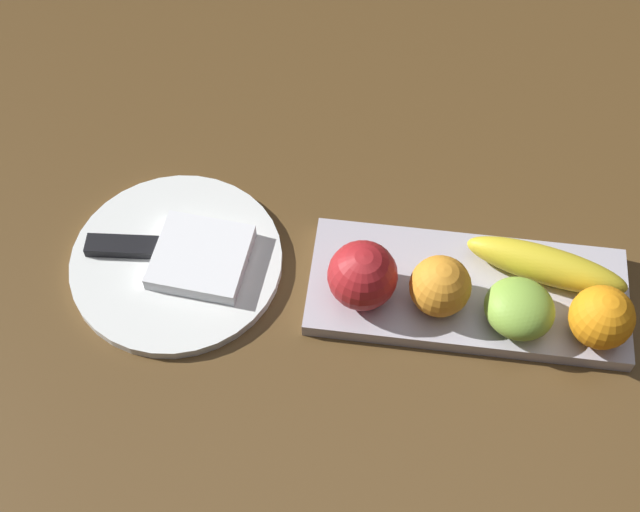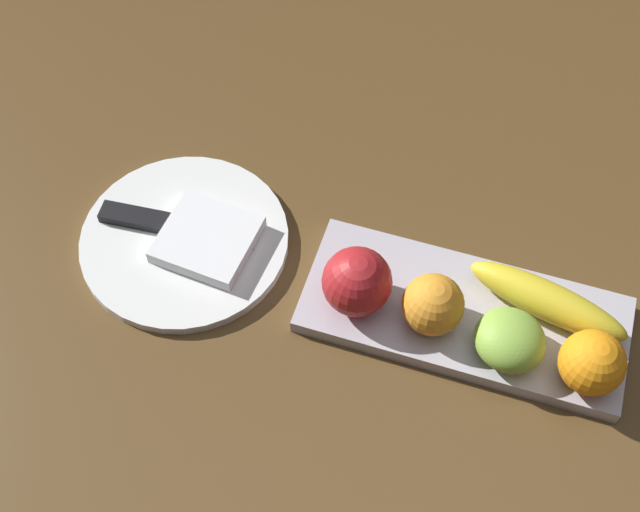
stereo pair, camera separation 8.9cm
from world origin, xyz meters
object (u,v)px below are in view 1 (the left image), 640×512
orange_near_banana (602,317)px  folded_napkin (201,257)px  banana (546,265)px  apple (363,275)px  dinner_plate (177,262)px  fruit_tray (467,292)px  orange_near_apple (440,287)px  grape_bunch (519,309)px  knife (141,248)px

orange_near_banana → folded_napkin: (-0.42, 0.04, -0.03)m
orange_near_banana → banana: bearing=128.8°
apple → banana: size_ratio=0.43×
banana → dinner_plate: (-0.40, -0.02, -0.03)m
fruit_tray → apple: 0.12m
banana → fruit_tray: bearing=-149.6°
orange_near_apple → dinner_plate: 0.29m
apple → grape_bunch: 0.16m
orange_near_apple → folded_napkin: 0.26m
grape_bunch → knife: size_ratio=0.40×
orange_near_apple → folded_napkin: size_ratio=0.64×
fruit_tray → apple: size_ratio=4.66×
folded_napkin → knife: folded_napkin is taller
folded_napkin → knife: bearing=174.8°
banana → dinner_plate: size_ratio=0.74×
folded_napkin → fruit_tray: bearing=0.0°
dinner_plate → apple: bearing=-6.0°
banana → knife: bearing=-164.9°
orange_near_apple → banana: bearing=23.5°
banana → orange_near_apple: bearing=-143.8°
apple → grape_bunch: size_ratio=1.00×
orange_near_apple → orange_near_banana: 0.16m
banana → orange_near_apple: orange_near_apple is taller
folded_napkin → grape_bunch: bearing=-5.6°
grape_bunch → orange_near_banana: bearing=-3.8°
knife → grape_bunch: bearing=-10.1°
orange_near_banana → folded_napkin: bearing=174.7°
fruit_tray → grape_bunch: bearing=-34.1°
orange_near_banana → knife: size_ratio=0.36×
orange_near_apple → fruit_tray: bearing=35.3°
fruit_tray → knife: size_ratio=1.88×
grape_bunch → orange_near_apple: bearing=172.8°
orange_near_apple → orange_near_banana: (0.16, -0.02, 0.00)m
apple → orange_near_banana: (0.24, -0.02, -0.00)m
orange_near_apple → orange_near_banana: size_ratio=0.98×
fruit_tray → apple: bearing=-169.2°
grape_bunch → folded_napkin: (-0.34, 0.03, -0.02)m
apple → grape_bunch: apple is taller
apple → orange_near_banana: bearing=-4.1°
knife → folded_napkin: bearing=-9.7°
apple → dinner_plate: (-0.21, 0.02, -0.05)m
dinner_plate → knife: bearing=171.0°
folded_napkin → knife: (-0.07, 0.01, -0.00)m
dinner_plate → knife: (-0.04, 0.01, 0.01)m
orange_near_banana → orange_near_apple: bearing=174.5°
grape_bunch → knife: grape_bunch is taller
apple → folded_napkin: apple is taller
apple → banana: bearing=13.7°
orange_near_banana → knife: orange_near_banana is taller
orange_near_banana → grape_bunch: (-0.08, 0.01, -0.01)m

